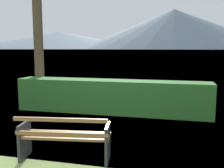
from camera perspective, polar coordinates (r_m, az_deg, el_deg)
The scene contains 5 objects.
ground_plane at distance 5.05m, azimuth -10.14°, elevation -16.00°, with size 1400.00×1400.00×0.00m, color olive.
water_surface at distance 314.06m, azimuth 13.27°, elevation 7.42°, with size 620.00×620.00×0.00m, color slate.
park_bench at distance 4.84m, azimuth -10.46°, elevation -11.69°, with size 1.70×0.79×0.87m.
hedge_row at distance 8.12m, azimuth -0.21°, elevation -2.80°, with size 6.11×0.77×1.04m, color #2D6B28.
distant_hills at distance 570.28m, azimuth 13.87°, elevation 11.09°, with size 868.47×428.91×82.04m.
Camera 1 is at (1.89, -4.21, 2.04)m, focal length 41.19 mm.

